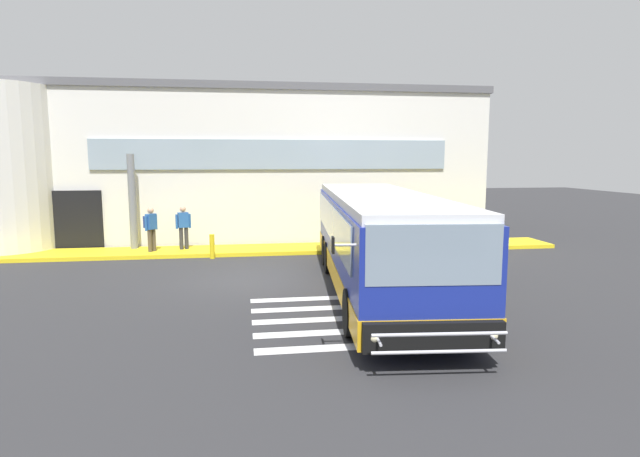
# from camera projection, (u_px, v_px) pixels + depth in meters

# --- Properties ---
(ground_plane) EXTENTS (80.00, 90.00, 0.02)m
(ground_plane) POSITION_uv_depth(u_px,v_px,m) (256.00, 280.00, 15.80)
(ground_plane) COLOR #2B2B2D
(ground_plane) RESTS_ON ground
(bay_paint_stripes) EXTENTS (4.40, 3.96, 0.01)m
(bay_paint_stripes) POSITION_uv_depth(u_px,v_px,m) (348.00, 318.00, 11.97)
(bay_paint_stripes) COLOR silver
(bay_paint_stripes) RESTS_ON ground
(terminal_building) EXTENTS (22.28, 13.80, 6.70)m
(terminal_building) POSITION_uv_depth(u_px,v_px,m) (235.00, 164.00, 26.63)
(terminal_building) COLOR silver
(terminal_building) RESTS_ON ground
(boarding_curb) EXTENTS (24.48, 2.00, 0.15)m
(boarding_curb) POSITION_uv_depth(u_px,v_px,m) (253.00, 250.00, 20.49)
(boarding_curb) COLOR yellow
(boarding_curb) RESTS_ON ground
(entry_support_column) EXTENTS (0.28, 0.28, 3.67)m
(entry_support_column) POSITION_uv_depth(u_px,v_px,m) (132.00, 202.00, 20.16)
(entry_support_column) COLOR slate
(entry_support_column) RESTS_ON boarding_curb
(bus_main_foreground) EXTENTS (3.98, 11.68, 2.70)m
(bus_main_foreground) POSITION_uv_depth(u_px,v_px,m) (379.00, 243.00, 14.30)
(bus_main_foreground) COLOR navy
(bus_main_foreground) RESTS_ON ground
(passenger_near_column) EXTENTS (0.50, 0.52, 1.68)m
(passenger_near_column) POSITION_uv_depth(u_px,v_px,m) (151.00, 226.00, 19.61)
(passenger_near_column) COLOR #4C4233
(passenger_near_column) RESTS_ON boarding_curb
(passenger_by_doorway) EXTENTS (0.56, 0.33, 1.68)m
(passenger_by_doorway) POSITION_uv_depth(u_px,v_px,m) (183.00, 225.00, 20.11)
(passenger_by_doorway) COLOR #2D2D33
(passenger_by_doorway) RESTS_ON boarding_curb
(safety_bollard_yellow) EXTENTS (0.18, 0.18, 0.90)m
(safety_bollard_yellow) POSITION_uv_depth(u_px,v_px,m) (212.00, 246.00, 19.05)
(safety_bollard_yellow) COLOR yellow
(safety_bollard_yellow) RESTS_ON ground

